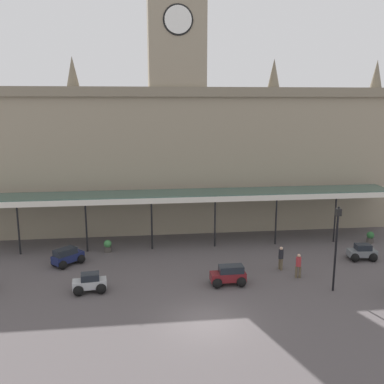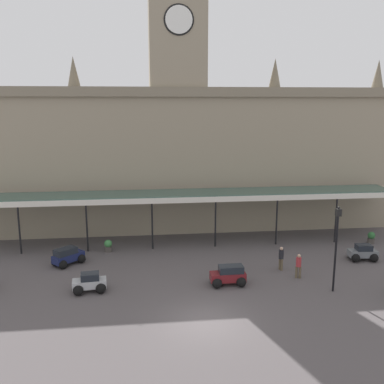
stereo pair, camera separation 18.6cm
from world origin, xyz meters
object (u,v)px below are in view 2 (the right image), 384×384
object	(u,v)px
pedestrian_crossing_forecourt	(299,265)
victorian_lamppost	(336,240)
car_maroon_estate	(228,276)
car_silver_sedan	(90,284)
pedestrian_beside_cars	(281,257)
car_grey_sedan	(363,253)
planter_near_kerb	(371,237)
planter_forecourt_centre	(108,246)
car_navy_estate	(68,257)

from	to	relation	value
pedestrian_crossing_forecourt	victorian_lamppost	xyz separation A→B (m)	(1.44, -2.21, 2.40)
car_maroon_estate	car_silver_sedan	bearing A→B (deg)	-179.85
pedestrian_crossing_forecourt	pedestrian_beside_cars	distance (m)	1.68
car_maroon_estate	pedestrian_crossing_forecourt	size ratio (longest dim) A/B	1.35
car_maroon_estate	car_grey_sedan	size ratio (longest dim) A/B	1.06
pedestrian_crossing_forecourt	pedestrian_beside_cars	bearing A→B (deg)	114.31
car_silver_sedan	victorian_lamppost	distance (m)	15.33
pedestrian_beside_cars	planter_near_kerb	xyz separation A→B (m)	(9.29, 4.81, -0.42)
victorian_lamppost	planter_forecourt_centre	size ratio (longest dim) A/B	5.61
car_maroon_estate	victorian_lamppost	distance (m)	7.05
car_navy_estate	victorian_lamppost	xyz separation A→B (m)	(17.06, -6.44, 2.75)
car_grey_sedan	car_navy_estate	xyz separation A→B (m)	(-21.55, 1.52, 0.06)
car_grey_sedan	planter_forecourt_centre	xyz separation A→B (m)	(-18.88, 3.99, -0.01)
planter_forecourt_centre	planter_near_kerb	world-z (taller)	same
car_grey_sedan	pedestrian_crossing_forecourt	distance (m)	6.54
pedestrian_beside_cars	car_silver_sedan	bearing A→B (deg)	-170.87
car_silver_sedan	pedestrian_beside_cars	world-z (taller)	pedestrian_beside_cars
car_grey_sedan	car_navy_estate	world-z (taller)	car_navy_estate
pedestrian_beside_cars	planter_forecourt_centre	bearing A→B (deg)	157.14
planter_near_kerb	pedestrian_crossing_forecourt	bearing A→B (deg)	-143.58
car_grey_sedan	victorian_lamppost	world-z (taller)	victorian_lamppost
car_maroon_estate	car_grey_sedan	distance (m)	11.22
car_maroon_estate	car_navy_estate	distance (m)	11.79
pedestrian_beside_cars	pedestrian_crossing_forecourt	bearing A→B (deg)	-65.69
pedestrian_crossing_forecourt	planter_near_kerb	bearing A→B (deg)	36.42
car_maroon_estate	pedestrian_crossing_forecourt	bearing A→B (deg)	6.00
pedestrian_beside_cars	planter_forecourt_centre	size ratio (longest dim) A/B	1.74
car_maroon_estate	planter_near_kerb	size ratio (longest dim) A/B	2.35
victorian_lamppost	pedestrian_beside_cars	bearing A→B (deg)	119.68
planter_forecourt_centre	pedestrian_crossing_forecourt	bearing A→B (deg)	-27.36
victorian_lamppost	car_grey_sedan	bearing A→B (deg)	47.57
planter_near_kerb	planter_forecourt_centre	bearing A→B (deg)	179.06
car_grey_sedan	pedestrian_crossing_forecourt	xyz separation A→B (m)	(-5.94, -2.71, 0.41)
car_navy_estate	pedestrian_beside_cars	bearing A→B (deg)	-10.24
car_grey_sedan	pedestrian_crossing_forecourt	world-z (taller)	pedestrian_crossing_forecourt
planter_forecourt_centre	car_maroon_estate	bearing A→B (deg)	-41.55
pedestrian_beside_cars	victorian_lamppost	size ratio (longest dim) A/B	0.31
car_navy_estate	pedestrian_crossing_forecourt	world-z (taller)	pedestrian_crossing_forecourt
car_maroon_estate	planter_near_kerb	xyz separation A→B (m)	(13.42, 6.85, -0.07)
pedestrian_crossing_forecourt	pedestrian_beside_cars	world-z (taller)	same
car_silver_sedan	victorian_lamppost	world-z (taller)	victorian_lamppost
pedestrian_crossing_forecourt	victorian_lamppost	distance (m)	3.57
car_silver_sedan	car_navy_estate	distance (m)	5.19
planter_forecourt_centre	planter_near_kerb	size ratio (longest dim) A/B	1.00
car_navy_estate	planter_forecourt_centre	distance (m)	3.64
car_grey_sedan	planter_near_kerb	bearing A→B (deg)	53.80
car_silver_sedan	victorian_lamppost	bearing A→B (deg)	-6.41
car_maroon_estate	planter_forecourt_centre	xyz separation A→B (m)	(-8.13, 7.20, -0.07)
car_navy_estate	pedestrian_crossing_forecourt	size ratio (longest dim) A/B	1.43
car_grey_sedan	planter_forecourt_centre	bearing A→B (deg)	168.06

